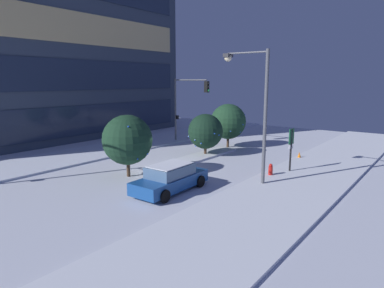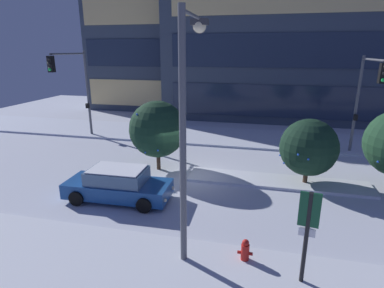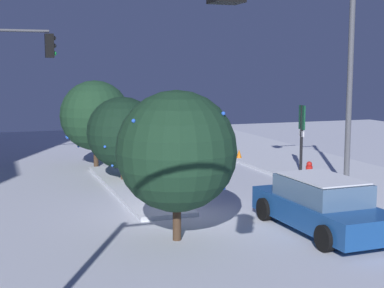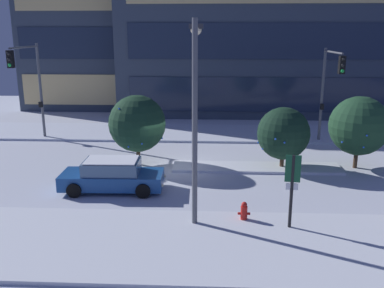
{
  "view_description": "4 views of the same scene",
  "coord_description": "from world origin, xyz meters",
  "px_view_note": "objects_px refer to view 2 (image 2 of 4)",
  "views": [
    {
      "loc": [
        -15.53,
        -14.8,
        5.94
      ],
      "look_at": [
        2.78,
        -0.67,
        1.54
      ],
      "focal_mm": 31.4,
      "sensor_mm": 36.0,
      "label": 1
    },
    {
      "loc": [
        3.75,
        -14.85,
        6.48
      ],
      "look_at": [
        0.17,
        0.38,
        1.74
      ],
      "focal_mm": 29.15,
      "sensor_mm": 36.0,
      "label": 2
    },
    {
      "loc": [
        -15.4,
        5.16,
        4.4
      ],
      "look_at": [
        1.67,
        -0.88,
        1.99
      ],
      "focal_mm": 53.05,
      "sensor_mm": 36.0,
      "label": 3
    },
    {
      "loc": [
        2.18,
        -21.35,
        7.12
      ],
      "look_at": [
        1.15,
        -0.05,
        1.44
      ],
      "focal_mm": 39.35,
      "sensor_mm": 36.0,
      "label": 4
    }
  ],
  "objects_px": {
    "traffic_light_corner_far_left": "(75,81)",
    "fire_hydrant": "(245,252)",
    "street_lamp_arched": "(188,104)",
    "decorated_tree_median": "(309,147)",
    "traffic_light_corner_far_right": "(366,91)",
    "parking_info_sign": "(307,228)",
    "decorated_tree_left_of_median": "(157,129)",
    "car_near": "(118,185)"
  },
  "relations": [
    {
      "from": "traffic_light_corner_far_left",
      "to": "fire_hydrant",
      "type": "distance_m",
      "value": 17.53
    },
    {
      "from": "street_lamp_arched",
      "to": "fire_hydrant",
      "type": "height_order",
      "value": "street_lamp_arched"
    },
    {
      "from": "fire_hydrant",
      "to": "decorated_tree_median",
      "type": "distance_m",
      "value": 7.38
    },
    {
      "from": "traffic_light_corner_far_right",
      "to": "street_lamp_arched",
      "type": "distance_m",
      "value": 13.45
    },
    {
      "from": "parking_info_sign",
      "to": "decorated_tree_left_of_median",
      "type": "bearing_deg",
      "value": 49.67
    },
    {
      "from": "traffic_light_corner_far_left",
      "to": "traffic_light_corner_far_right",
      "type": "distance_m",
      "value": 18.77
    },
    {
      "from": "car_near",
      "to": "decorated_tree_left_of_median",
      "type": "distance_m",
      "value": 4.31
    },
    {
      "from": "decorated_tree_median",
      "to": "decorated_tree_left_of_median",
      "type": "relative_size",
      "value": 0.86
    },
    {
      "from": "decorated_tree_median",
      "to": "car_near",
      "type": "bearing_deg",
      "value": -156.6
    },
    {
      "from": "traffic_light_corner_far_right",
      "to": "fire_hydrant",
      "type": "xyz_separation_m",
      "value": [
        -5.92,
        -11.27,
        -3.79
      ]
    },
    {
      "from": "car_near",
      "to": "traffic_light_corner_far_right",
      "type": "distance_m",
      "value": 14.71
    },
    {
      "from": "traffic_light_corner_far_left",
      "to": "decorated_tree_median",
      "type": "xyz_separation_m",
      "value": [
        15.36,
        -4.48,
        -2.43
      ]
    },
    {
      "from": "car_near",
      "to": "decorated_tree_left_of_median",
      "type": "bearing_deg",
      "value": 81.02
    },
    {
      "from": "car_near",
      "to": "decorated_tree_median",
      "type": "relative_size",
      "value": 1.44
    },
    {
      "from": "street_lamp_arched",
      "to": "decorated_tree_left_of_median",
      "type": "distance_m",
      "value": 8.02
    },
    {
      "from": "decorated_tree_left_of_median",
      "to": "fire_hydrant",
      "type": "bearing_deg",
      "value": -53.2
    },
    {
      "from": "decorated_tree_median",
      "to": "decorated_tree_left_of_median",
      "type": "xyz_separation_m",
      "value": [
        -7.83,
        0.35,
        0.38
      ]
    },
    {
      "from": "parking_info_sign",
      "to": "decorated_tree_median",
      "type": "xyz_separation_m",
      "value": [
        0.87,
        7.36,
        0.09
      ]
    },
    {
      "from": "car_near",
      "to": "traffic_light_corner_far_left",
      "type": "bearing_deg",
      "value": 129.4
    },
    {
      "from": "traffic_light_corner_far_right",
      "to": "decorated_tree_left_of_median",
      "type": "distance_m",
      "value": 12.13
    },
    {
      "from": "street_lamp_arched",
      "to": "fire_hydrant",
      "type": "bearing_deg",
      "value": -101.81
    },
    {
      "from": "parking_info_sign",
      "to": "car_near",
      "type": "bearing_deg",
      "value": 70.98
    },
    {
      "from": "traffic_light_corner_far_right",
      "to": "decorated_tree_left_of_median",
      "type": "relative_size",
      "value": 1.59
    },
    {
      "from": "traffic_light_corner_far_left",
      "to": "traffic_light_corner_far_right",
      "type": "height_order",
      "value": "traffic_light_corner_far_left"
    },
    {
      "from": "car_near",
      "to": "fire_hydrant",
      "type": "distance_m",
      "value": 6.65
    },
    {
      "from": "traffic_light_corner_far_left",
      "to": "traffic_light_corner_far_right",
      "type": "bearing_deg",
      "value": 90.07
    },
    {
      "from": "traffic_light_corner_far_right",
      "to": "decorated_tree_left_of_median",
      "type": "height_order",
      "value": "traffic_light_corner_far_right"
    },
    {
      "from": "parking_info_sign",
      "to": "street_lamp_arched",
      "type": "bearing_deg",
      "value": 82.63
    },
    {
      "from": "traffic_light_corner_far_left",
      "to": "decorated_tree_left_of_median",
      "type": "distance_m",
      "value": 8.83
    },
    {
      "from": "car_near",
      "to": "traffic_light_corner_far_right",
      "type": "xyz_separation_m",
      "value": [
        11.76,
        8.12,
        3.49
      ]
    },
    {
      "from": "traffic_light_corner_far_left",
      "to": "decorated_tree_median",
      "type": "height_order",
      "value": "traffic_light_corner_far_left"
    },
    {
      "from": "car_near",
      "to": "street_lamp_arched",
      "type": "xyz_separation_m",
      "value": [
        3.94,
        -2.8,
        4.24
      ]
    },
    {
      "from": "traffic_light_corner_far_right",
      "to": "street_lamp_arched",
      "type": "height_order",
      "value": "street_lamp_arched"
    },
    {
      "from": "car_near",
      "to": "decorated_tree_left_of_median",
      "type": "xyz_separation_m",
      "value": [
        0.52,
        3.96,
        1.62
      ]
    },
    {
      "from": "traffic_light_corner_far_left",
      "to": "fire_hydrant",
      "type": "height_order",
      "value": "traffic_light_corner_far_left"
    },
    {
      "from": "traffic_light_corner_far_left",
      "to": "traffic_light_corner_far_right",
      "type": "xyz_separation_m",
      "value": [
        18.77,
        0.02,
        -0.17
      ]
    },
    {
      "from": "fire_hydrant",
      "to": "decorated_tree_left_of_median",
      "type": "distance_m",
      "value": 9.09
    },
    {
      "from": "traffic_light_corner_far_left",
      "to": "decorated_tree_median",
      "type": "relative_size",
      "value": 1.92
    },
    {
      "from": "fire_hydrant",
      "to": "parking_info_sign",
      "type": "xyz_separation_m",
      "value": [
        1.64,
        -0.59,
        1.45
      ]
    },
    {
      "from": "car_near",
      "to": "decorated_tree_left_of_median",
      "type": "relative_size",
      "value": 1.24
    },
    {
      "from": "car_near",
      "to": "decorated_tree_median",
      "type": "xyz_separation_m",
      "value": [
        8.35,
        3.61,
        1.24
      ]
    },
    {
      "from": "traffic_light_corner_far_right",
      "to": "traffic_light_corner_far_left",
      "type": "bearing_deg",
      "value": -89.93
    }
  ]
}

